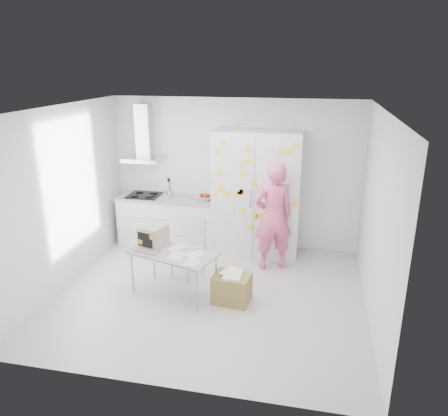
% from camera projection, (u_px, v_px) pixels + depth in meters
% --- Properties ---
extents(floor, '(4.50, 4.00, 0.02)m').
position_uv_depth(floor, '(209.00, 295.00, 6.50)').
color(floor, silver).
rests_on(floor, ground).
extents(walls, '(4.52, 4.01, 2.70)m').
position_uv_depth(walls, '(219.00, 194.00, 6.73)').
color(walls, white).
rests_on(walls, ground).
extents(ceiling, '(4.50, 4.00, 0.02)m').
position_uv_depth(ceiling, '(207.00, 109.00, 5.63)').
color(ceiling, white).
rests_on(ceiling, walls).
extents(counter_run, '(1.84, 0.63, 1.28)m').
position_uv_depth(counter_run, '(169.00, 220.00, 8.15)').
color(counter_run, white).
rests_on(counter_run, ground).
extents(range_hood, '(0.70, 0.48, 1.01)m').
position_uv_depth(range_hood, '(144.00, 139.00, 7.90)').
color(range_hood, silver).
rests_on(range_hood, walls).
extents(tall_cabinet, '(1.50, 0.68, 2.20)m').
position_uv_depth(tall_cabinet, '(257.00, 194.00, 7.61)').
color(tall_cabinet, silver).
rests_on(tall_cabinet, ground).
extents(person, '(0.78, 0.66, 1.80)m').
position_uv_depth(person, '(273.00, 217.00, 7.07)').
color(person, '#F15D88').
rests_on(person, ground).
extents(desk, '(1.37, 0.96, 0.99)m').
position_uv_depth(desk, '(160.00, 243.00, 6.41)').
color(desk, '#91989A').
rests_on(desk, ground).
extents(chair, '(0.60, 0.60, 0.98)m').
position_uv_depth(chair, '(190.00, 243.00, 6.91)').
color(chair, '#B8B8B6').
rests_on(chair, ground).
extents(cardboard_box, '(0.55, 0.46, 0.45)m').
position_uv_depth(cardboard_box, '(232.00, 288.00, 6.24)').
color(cardboard_box, olive).
rests_on(cardboard_box, ground).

